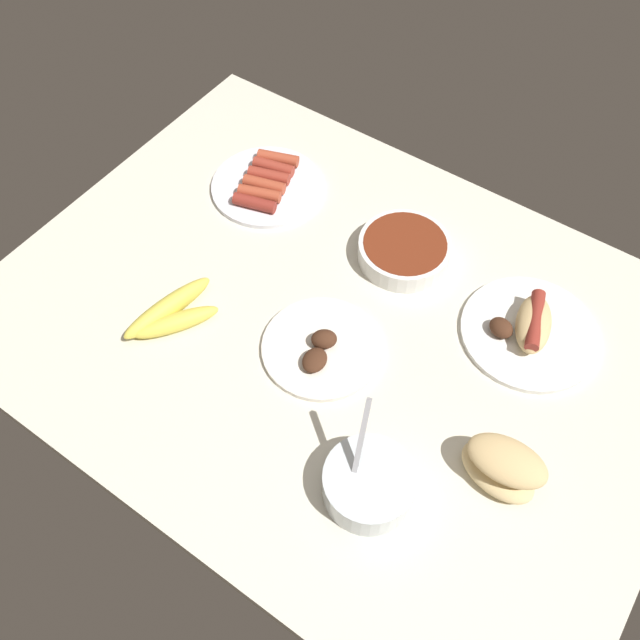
% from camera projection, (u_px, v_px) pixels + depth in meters
% --- Properties ---
extents(ground_plane, '(1.20, 0.90, 0.03)m').
position_uv_depth(ground_plane, '(336.00, 328.00, 1.23)').
color(ground_plane, silver).
extents(plate_grilled_meat, '(0.21, 0.21, 0.04)m').
position_uv_depth(plate_grilled_meat, '(321.00, 348.00, 1.17)').
color(plate_grilled_meat, white).
rests_on(plate_grilled_meat, ground_plane).
extents(plate_sausages, '(0.23, 0.23, 0.03)m').
position_uv_depth(plate_sausages, '(267.00, 184.00, 1.39)').
color(plate_sausages, white).
rests_on(plate_sausages, ground_plane).
extents(bowl_chili, '(0.17, 0.17, 0.04)m').
position_uv_depth(bowl_chili, '(404.00, 250.00, 1.28)').
color(bowl_chili, white).
rests_on(bowl_chili, ground_plane).
extents(bread_stack, '(0.14, 0.10, 0.07)m').
position_uv_depth(bread_stack, '(502.00, 466.00, 1.02)').
color(bread_stack, '#E5C689').
rests_on(bread_stack, ground_plane).
extents(plate_hotdog_assembled, '(0.24, 0.24, 0.06)m').
position_uv_depth(plate_hotdog_assembled, '(530.00, 329.00, 1.19)').
color(plate_hotdog_assembled, white).
rests_on(plate_hotdog_assembled, ground_plane).
extents(banana_bunch, '(0.12, 0.19, 0.04)m').
position_uv_depth(banana_bunch, '(171.00, 313.00, 1.20)').
color(banana_bunch, '#E5D14C').
rests_on(banana_bunch, ground_plane).
extents(bowl_coleslaw, '(0.14, 0.14, 0.16)m').
position_uv_depth(bowl_coleslaw, '(369.00, 483.00, 1.01)').
color(bowl_coleslaw, silver).
rests_on(bowl_coleslaw, ground_plane).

